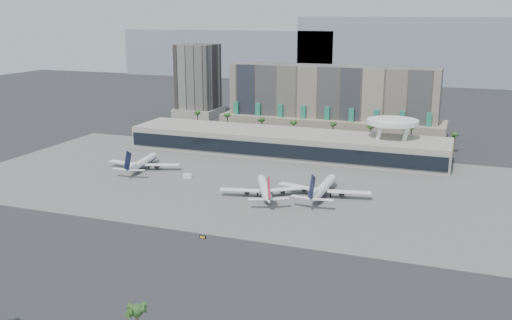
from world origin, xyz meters
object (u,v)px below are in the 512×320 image
(service_vehicle_b, at_px, (317,194))
(taxiway_sign, at_px, (203,237))
(airliner_centre, at_px, (265,189))
(service_vehicle_a, at_px, (188,176))
(airliner_left, at_px, (142,163))
(airliner_right, at_px, (323,188))

(service_vehicle_b, xyz_separation_m, taxiway_sign, (-24.62, -58.12, -0.34))
(airliner_centre, relative_size, service_vehicle_b, 10.70)
(service_vehicle_a, xyz_separation_m, service_vehicle_b, (62.21, -5.15, -0.15))
(service_vehicle_a, relative_size, service_vehicle_b, 1.23)
(service_vehicle_a, bearing_deg, airliner_centre, -28.16)
(airliner_left, bearing_deg, airliner_right, -14.40)
(airliner_centre, xyz_separation_m, taxiway_sign, (-4.54, -50.17, -2.84))
(airliner_right, xyz_separation_m, service_vehicle_a, (-64.68, 5.07, -2.56))
(airliner_left, height_order, airliner_right, airliner_right)
(airliner_centre, bearing_deg, service_vehicle_b, -3.07)
(service_vehicle_b, bearing_deg, airliner_left, 159.74)
(airliner_right, height_order, service_vehicle_b, airliner_right)
(service_vehicle_b, height_order, taxiway_sign, service_vehicle_b)
(airliner_left, xyz_separation_m, service_vehicle_a, (27.47, -6.00, -2.29))
(service_vehicle_a, relative_size, taxiway_sign, 1.78)
(airliner_left, relative_size, airliner_centre, 1.05)
(service_vehicle_a, bearing_deg, airliner_right, -15.36)
(airliner_left, distance_m, airliner_centre, 72.17)
(airliner_right, relative_size, service_vehicle_a, 9.92)
(airliner_left, bearing_deg, airliner_centre, -22.89)
(service_vehicle_b, bearing_deg, airliner_centre, -171.58)
(airliner_left, xyz_separation_m, airliner_right, (92.15, -11.07, 0.27))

